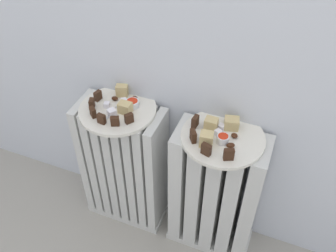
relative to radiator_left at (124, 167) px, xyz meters
The scene contains 31 objects.
radiator_left is the anchor object (origin of this frame).
radiator_right 0.38m from the radiator_left, ahead, with size 0.33×0.16×0.58m.
plate_left 0.30m from the radiator_left, 90.00° to the right, with size 0.27×0.27×0.01m, color silver.
plate_right 0.48m from the radiator_left, ahead, with size 0.27×0.27×0.01m, color silver.
dark_cake_slice_left_0 0.34m from the radiator_left, 167.99° to the left, with size 0.03×0.02×0.04m, color #382114.
dark_cake_slice_left_1 0.34m from the radiator_left, 160.74° to the right, with size 0.03×0.02×0.04m, color #382114.
dark_cake_slice_left_2 0.34m from the radiator_left, 129.47° to the right, with size 0.03×0.02×0.04m, color #382114.
dark_cake_slice_left_3 0.34m from the radiator_left, 98.19° to the right, with size 0.03×0.02×0.04m, color #382114.
dark_cake_slice_left_4 0.34m from the radiator_left, 66.92° to the right, with size 0.03×0.02×0.04m, color #382114.
dark_cake_slice_left_5 0.34m from the radiator_left, 35.65° to the right, with size 0.03×0.02×0.04m, color #382114.
marble_cake_slice_left_0 0.34m from the radiator_left, 103.27° to the left, with size 0.04×0.03×0.04m, color tan.
marble_cake_slice_left_1 0.33m from the radiator_left, 12.76° to the right, with size 0.04×0.03×0.04m, color tan.
turkish_delight_left_0 0.32m from the radiator_left, 88.74° to the right, with size 0.03×0.03×0.03m, color white.
turkish_delight_left_1 0.32m from the radiator_left, 169.03° to the right, with size 0.02×0.02×0.02m, color white.
turkish_delight_left_2 0.32m from the radiator_left, 75.25° to the left, with size 0.02×0.02×0.02m, color white.
medjool_date_left_0 0.32m from the radiator_left, 128.63° to the left, with size 0.02×0.02×0.02m, color #3D1E0F.
medjool_date_left_1 0.32m from the radiator_left, 61.29° to the left, with size 0.03×0.02×0.01m, color #3D1E0F.
jam_bowl_left 0.32m from the radiator_left, 34.99° to the left, with size 0.05×0.05×0.02m.
dark_cake_slice_right_0 0.43m from the radiator_left, ahead, with size 0.03×0.01×0.04m, color #382114.
dark_cake_slice_right_1 0.44m from the radiator_left, 10.52° to the right, with size 0.03×0.01×0.04m, color #382114.
dark_cake_slice_right_2 0.49m from the radiator_left, 15.23° to the right, with size 0.03×0.01×0.04m, color #382114.
dark_cake_slice_right_3 0.54m from the radiator_left, 12.22° to the right, with size 0.03×0.01×0.04m, color #382114.
marble_cake_slice_right_0 0.48m from the radiator_left, ahead, with size 0.04×0.04×0.05m, color tan.
marble_cake_slice_right_1 0.47m from the radiator_left, ahead, with size 0.04×0.03×0.04m, color tan.
marble_cake_slice_right_2 0.51m from the radiator_left, ahead, with size 0.05×0.04×0.04m, color tan.
turkish_delight_right_0 0.48m from the radiator_left, ahead, with size 0.02×0.02×0.02m, color white.
turkish_delight_right_1 0.48m from the radiator_left, ahead, with size 0.02×0.02×0.02m, color white.
medjool_date_right_0 0.52m from the radiator_left, ahead, with size 0.02×0.02×0.01m, color #3D1E0F.
medjool_date_right_1 0.52m from the radiator_left, ahead, with size 0.03×0.02×0.02m, color #3D1E0F.
jam_bowl_right 0.50m from the radiator_left, ahead, with size 0.04×0.04×0.03m.
fork 0.31m from the radiator_left, 94.24° to the right, with size 0.03×0.09×0.00m.
Camera 1 is at (0.34, -0.57, 1.41)m, focal length 39.30 mm.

